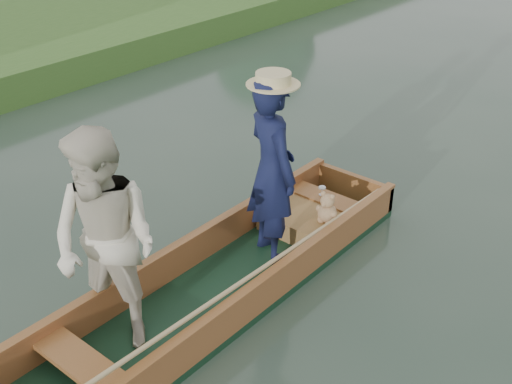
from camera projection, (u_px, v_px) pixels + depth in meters
The scene contains 2 objects.
ground at pixel (218, 297), 6.42m from camera, with size 120.00×120.00×0.00m, color #283D30.
punt at pixel (191, 235), 5.94m from camera, with size 1.36×5.00×2.10m.
Camera 1 is at (3.56, -3.65, 4.05)m, focal length 45.00 mm.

